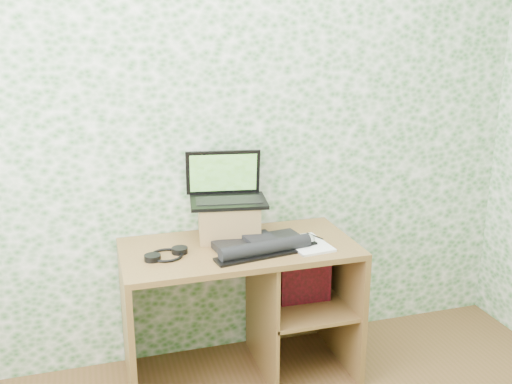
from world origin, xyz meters
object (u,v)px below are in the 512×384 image
object	(u,v)px
notepad	(308,244)
keyboard	(262,245)
desk	(252,289)
laptop	(226,190)
riser	(229,220)

from	to	relation	value
notepad	keyboard	bearing A→B (deg)	171.80
desk	notepad	size ratio (longest dim) A/B	4.47
desk	laptop	world-z (taller)	laptop
riser	notepad	xyz separation A→B (m)	(0.36, -0.24, -0.09)
desk	keyboard	distance (m)	0.31
laptop	keyboard	distance (m)	0.37
notepad	laptop	bearing A→B (deg)	136.14
desk	keyboard	xyz separation A→B (m)	(0.02, -0.11, 0.29)
riser	notepad	size ratio (longest dim) A/B	1.17
keyboard	notepad	size ratio (longest dim) A/B	1.98
notepad	desk	bearing A→B (deg)	149.23
desk	riser	distance (m)	0.39
laptop	notepad	world-z (taller)	laptop
riser	keyboard	xyz separation A→B (m)	(0.11, -0.23, -0.07)
riser	keyboard	world-z (taller)	riser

